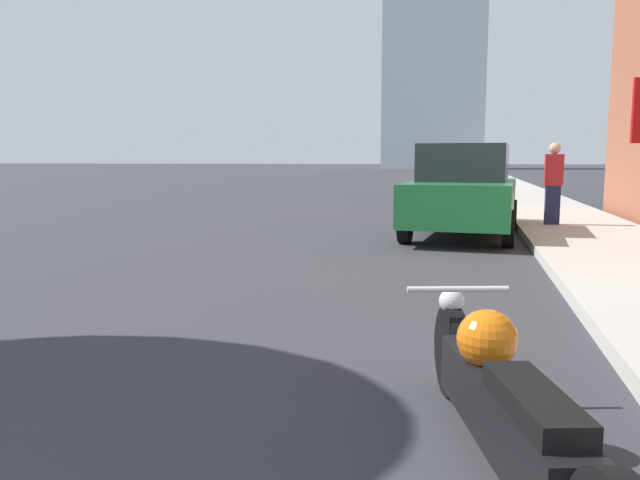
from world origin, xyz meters
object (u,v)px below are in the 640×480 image
at_px(pedestrian, 553,183).
at_px(parked_car_green, 464,191).
at_px(parked_car_silver, 462,169).
at_px(motorcycle, 503,402).
at_px(parked_car_red, 467,172).
at_px(parked_car_blue, 465,166).
at_px(parked_car_black, 461,178).

bearing_deg(pedestrian, parked_car_green, -145.01).
relative_size(parked_car_silver, pedestrian, 2.50).
xyz_separation_m(motorcycle, parked_car_green, (-0.23, 9.51, 0.52)).
bearing_deg(parked_car_red, parked_car_blue, 84.79).
distance_m(motorcycle, pedestrian, 10.91).
height_order(parked_car_black, parked_car_silver, parked_car_silver).
height_order(parked_car_red, pedestrian, pedestrian).
bearing_deg(parked_car_green, parked_car_black, 95.70).
bearing_deg(parked_car_black, pedestrian, -74.77).
bearing_deg(parked_car_green, parked_car_red, 94.69).
bearing_deg(pedestrian, parked_car_black, 100.08).
height_order(parked_car_black, pedestrian, pedestrian).
distance_m(parked_car_silver, pedestrian, 32.59).
height_order(parked_car_green, parked_car_red, parked_car_green).
bearing_deg(parked_car_blue, parked_car_silver, -86.82).
xyz_separation_m(parked_car_green, parked_car_red, (0.10, 23.47, -0.11)).
bearing_deg(parked_car_green, parked_car_silver, 95.35).
distance_m(motorcycle, parked_car_blue, 54.37).
xyz_separation_m(motorcycle, parked_car_red, (-0.13, 32.98, 0.41)).
relative_size(motorcycle, parked_car_red, 0.61).
distance_m(parked_car_black, parked_car_silver, 21.46).
xyz_separation_m(parked_car_silver, parked_car_blue, (0.21, 11.07, 0.07)).
relative_size(parked_car_silver, parked_car_blue, 1.00).
relative_size(parked_car_green, parked_car_blue, 1.10).
bearing_deg(parked_car_black, parked_car_silver, 95.36).
xyz_separation_m(motorcycle, parked_car_black, (-0.39, 21.84, 0.42)).
bearing_deg(parked_car_black, parked_car_red, 93.80).
xyz_separation_m(parked_car_green, pedestrian, (1.80, 1.26, 0.13)).
height_order(motorcycle, parked_car_silver, parked_car_silver).
xyz_separation_m(parked_car_green, parked_car_silver, (-0.24, 33.79, -0.06)).
distance_m(motorcycle, parked_car_red, 32.98).
relative_size(motorcycle, parked_car_silver, 0.62).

